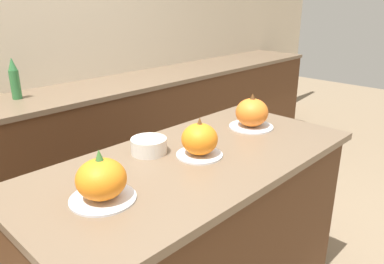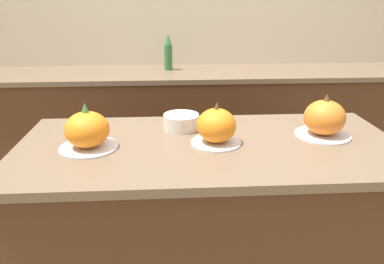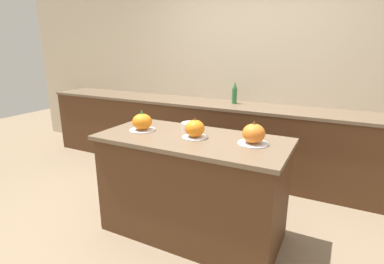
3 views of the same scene
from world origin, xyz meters
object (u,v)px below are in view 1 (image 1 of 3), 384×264
pumpkin_cake_left (101,181)px  bottle_tall (14,79)px  pumpkin_cake_center (199,140)px  pumpkin_cake_right (252,114)px  mixing_bowl (149,146)px

pumpkin_cake_left → bottle_tall: bearing=77.8°
pumpkin_cake_center → pumpkin_cake_right: pumpkin_cake_right is taller
pumpkin_cake_center → bottle_tall: (-0.19, 1.49, 0.08)m
mixing_bowl → pumpkin_cake_right: bearing=-11.6°
bottle_tall → mixing_bowl: bottle_tall is taller
bottle_tall → mixing_bowl: bearing=-87.7°
pumpkin_cake_center → pumpkin_cake_right: bearing=6.9°
pumpkin_cake_right → bottle_tall: (-0.66, 1.43, 0.08)m
pumpkin_cake_left → pumpkin_cake_center: 0.52m
pumpkin_cake_center → mixing_bowl: bearing=126.8°
pumpkin_cake_right → mixing_bowl: (-0.61, 0.13, -0.04)m
pumpkin_cake_left → bottle_tall: 1.54m
pumpkin_cake_right → mixing_bowl: bearing=168.4°
bottle_tall → pumpkin_cake_right: bearing=-65.1°
bottle_tall → mixing_bowl: size_ratio=1.70×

